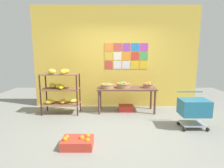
# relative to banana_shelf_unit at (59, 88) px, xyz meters

# --- Properties ---
(ground) EXTENTS (9.40, 9.40, 0.00)m
(ground) POSITION_rel_banana_shelf_unit_xyz_m (1.53, -1.04, -0.71)
(ground) COLOR gray
(back_wall_with_art) EXTENTS (4.91, 0.07, 3.00)m
(back_wall_with_art) POSITION_rel_banana_shelf_unit_xyz_m (1.53, 0.69, 0.79)
(back_wall_with_art) COLOR gold
(back_wall_with_art) RESTS_ON ground
(banana_shelf_unit) EXTENTS (0.98, 0.54, 1.23)m
(banana_shelf_unit) POSITION_rel_banana_shelf_unit_xyz_m (0.00, 0.00, 0.00)
(banana_shelf_unit) COLOR #3D1818
(banana_shelf_unit) RESTS_ON ground
(display_table) EXTENTS (1.61, 0.59, 0.68)m
(display_table) POSITION_rel_banana_shelf_unit_xyz_m (1.82, 0.14, -0.11)
(display_table) COLOR brown
(display_table) RESTS_ON ground
(fruit_basket_right) EXTENTS (0.40, 0.40, 0.18)m
(fruit_basket_right) POSITION_rel_banana_shelf_unit_xyz_m (1.73, 0.13, 0.05)
(fruit_basket_right) COLOR #A3784C
(fruit_basket_right) RESTS_ON display_table
(fruit_basket_left) EXTENTS (0.37, 0.37, 0.15)m
(fruit_basket_left) POSITION_rel_banana_shelf_unit_xyz_m (1.28, 0.07, 0.05)
(fruit_basket_left) COLOR #AB7B50
(fruit_basket_left) RESTS_ON display_table
(fruit_basket_back_right) EXTENTS (0.30, 0.30, 0.17)m
(fruit_basket_back_right) POSITION_rel_banana_shelf_unit_xyz_m (2.42, 0.15, 0.06)
(fruit_basket_back_right) COLOR #956B50
(fruit_basket_back_right) RESTS_ON display_table
(produce_crate_under_table) EXTENTS (0.41, 0.30, 0.17)m
(produce_crate_under_table) POSITION_rel_banana_shelf_unit_xyz_m (1.81, 0.17, -0.63)
(produce_crate_under_table) COLOR red
(produce_crate_under_table) RESTS_ON ground
(orange_crate_foreground) EXTENTS (0.54, 0.37, 0.22)m
(orange_crate_foreground) POSITION_rel_banana_shelf_unit_xyz_m (0.81, -1.81, -0.62)
(orange_crate_foreground) COLOR red
(orange_crate_foreground) RESTS_ON ground
(shopping_cart) EXTENTS (0.60, 0.48, 0.78)m
(shopping_cart) POSITION_rel_banana_shelf_unit_xyz_m (3.19, -1.00, -0.26)
(shopping_cart) COLOR black
(shopping_cart) RESTS_ON ground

